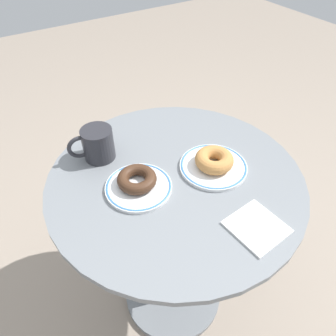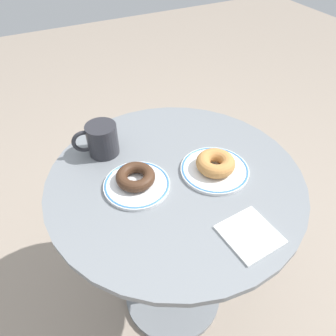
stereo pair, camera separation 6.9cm
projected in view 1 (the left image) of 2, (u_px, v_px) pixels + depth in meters
The scene contains 8 objects.
ground_plane at pixel (173, 295), 1.40m from camera, with size 7.00×7.00×0.02m, color gray.
cafe_table at pixel (174, 227), 1.06m from camera, with size 0.73×0.73×0.72m.
plate_left at pixel (139, 187), 0.86m from camera, with size 0.18×0.18×0.01m.
plate_right at pixel (213, 166), 0.92m from camera, with size 0.20×0.20×0.01m.
donut_chocolate at pixel (137, 179), 0.85m from camera, with size 0.11×0.11×0.03m, color #422819.
donut_old_fashioned at pixel (214, 160), 0.91m from camera, with size 0.11×0.11×0.04m, color #BC7F42.
paper_napkin at pixel (257, 227), 0.77m from camera, with size 0.12×0.13×0.01m, color white.
coffee_mug at pixel (97, 144), 0.93m from camera, with size 0.14×0.09×0.10m.
Camera 1 is at (-0.36, -0.53, 1.35)m, focal length 34.10 mm.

